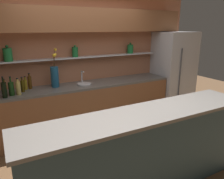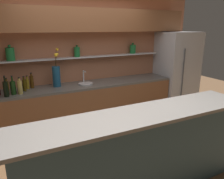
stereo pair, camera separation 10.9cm
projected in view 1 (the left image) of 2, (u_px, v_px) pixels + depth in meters
The scene contains 15 objects.
ground_plane at pixel (117, 160), 3.35m from camera, with size 12.00×12.00×0.00m, color brown.
back_wall_unit at pixel (78, 49), 4.21m from camera, with size 5.20×0.44×2.60m.
back_counter_unit at pixel (81, 108), 4.23m from camera, with size 3.68×0.62×0.92m.
island_counter at pixel (144, 151), 2.66m from camera, with size 2.96×0.61×1.02m.
refrigerator at pixel (173, 73), 5.10m from camera, with size 0.83×0.73×1.87m.
flower_vase at pixel (55, 76), 3.91m from camera, with size 0.15×0.17×0.69m.
sink_fixture at pixel (84, 83), 4.13m from camera, with size 0.28×0.28×0.25m.
bottle_wine_0 at pixel (11, 89), 3.44m from camera, with size 0.08×0.08×0.31m.
bottle_oil_1 at pixel (23, 86), 3.63m from camera, with size 0.06×0.06×0.26m.
bottle_oil_3 at pixel (25, 84), 3.78m from camera, with size 0.06×0.06×0.23m.
bottle_sauce_4 at pixel (19, 88), 3.58m from camera, with size 0.05×0.05×0.19m.
bottle_wine_5 at pixel (4, 90), 3.32m from camera, with size 0.08×0.08×0.34m.
bottle_spirit_6 at pixel (18, 88), 3.47m from camera, with size 0.08×0.08×0.27m.
bottle_oil_7 at pixel (5, 87), 3.62m from camera, with size 0.06×0.06×0.23m.
bottle_spirit_10 at pixel (30, 82), 3.83m from camera, with size 0.06×0.06×0.28m.
Camera 1 is at (-1.45, -2.53, 1.97)m, focal length 35.00 mm.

